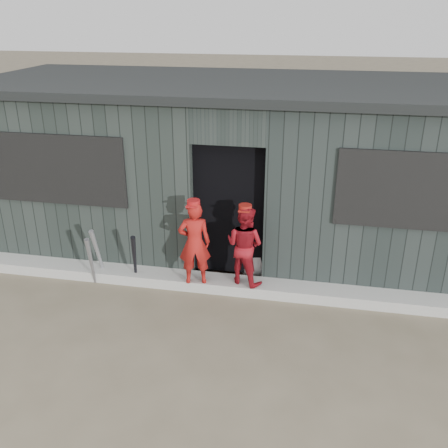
% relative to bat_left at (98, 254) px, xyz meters
% --- Properties ---
extents(ground, '(80.00, 80.00, 0.00)m').
position_rel_bat_left_xyz_m(ground, '(1.80, -1.73, -0.42)').
color(ground, brown).
rests_on(ground, ground).
extents(curb, '(8.00, 0.36, 0.15)m').
position_rel_bat_left_xyz_m(curb, '(1.80, 0.09, -0.35)').
color(curb, '#ACADA7').
rests_on(curb, ground).
extents(bat_left, '(0.08, 0.33, 0.84)m').
position_rel_bat_left_xyz_m(bat_left, '(0.00, 0.00, 0.00)').
color(bat_left, '#9C9CA4').
rests_on(bat_left, ground).
extents(bat_mid, '(0.11, 0.25, 0.77)m').
position_rel_bat_left_xyz_m(bat_mid, '(-0.03, -0.17, -0.03)').
color(bat_mid, gray).
rests_on(bat_mid, ground).
extents(bat_right, '(0.19, 0.33, 0.81)m').
position_rel_bat_left_xyz_m(bat_right, '(0.55, -0.02, -0.01)').
color(bat_right, black).
rests_on(bat_right, ground).
extents(player_red_left, '(0.49, 0.38, 1.18)m').
position_rel_bat_left_xyz_m(player_red_left, '(1.42, -0.04, 0.32)').
color(player_red_left, '#A61814').
rests_on(player_red_left, curb).
extents(player_red_right, '(0.65, 0.59, 1.11)m').
position_rel_bat_left_xyz_m(player_red_right, '(2.08, 0.10, 0.28)').
color(player_red_right, maroon).
rests_on(player_red_right, curb).
extents(player_grey_back, '(0.76, 0.61, 1.34)m').
position_rel_bat_left_xyz_m(player_grey_back, '(2.20, 0.59, 0.25)').
color(player_grey_back, '#ACACAC').
rests_on(player_grey_back, ground).
extents(dugout, '(8.30, 3.30, 2.62)m').
position_rel_bat_left_xyz_m(dugout, '(1.80, 1.78, 0.87)').
color(dugout, black).
rests_on(dugout, ground).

